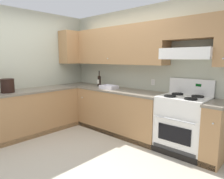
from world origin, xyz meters
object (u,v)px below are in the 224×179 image
object	(u,v)px
wine_bottle	(99,80)
bowl	(109,87)
stove	(182,124)
bucket	(7,85)

from	to	relation	value
wine_bottle	bowl	world-z (taller)	wine_bottle
stove	wine_bottle	distance (m)	2.11
stove	bowl	bearing A→B (deg)	-177.63
wine_bottle	bucket	world-z (taller)	wine_bottle
wine_bottle	bowl	xyz separation A→B (m)	(0.43, -0.13, -0.11)
stove	wine_bottle	size ratio (longest dim) A/B	3.44
stove	bowl	xyz separation A→B (m)	(-1.60, -0.07, 0.46)
stove	bowl	world-z (taller)	stove
wine_bottle	bucket	bearing A→B (deg)	-109.39
stove	bowl	distance (m)	1.66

